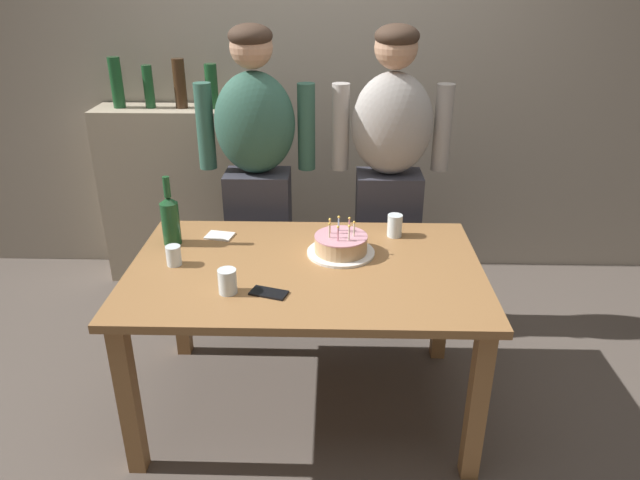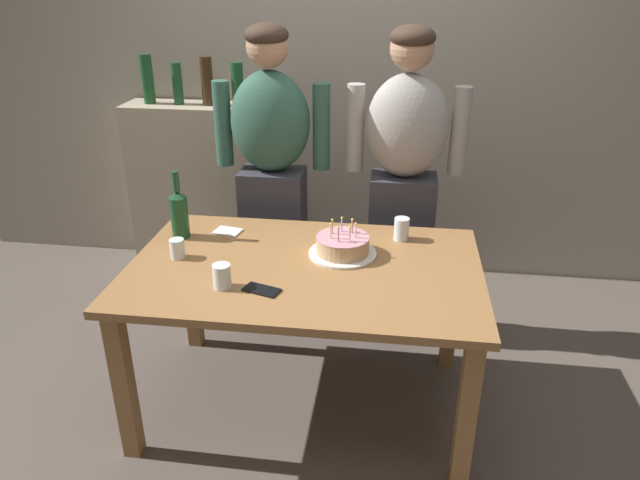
{
  "view_description": "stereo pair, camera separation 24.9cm",
  "coord_description": "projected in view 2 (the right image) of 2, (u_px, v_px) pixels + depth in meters",
  "views": [
    {
      "loc": [
        0.12,
        -2.21,
        1.89
      ],
      "look_at": [
        0.06,
        0.05,
        0.84
      ],
      "focal_mm": 32.91,
      "sensor_mm": 36.0,
      "label": 1
    },
    {
      "loc": [
        0.37,
        -2.19,
        1.89
      ],
      "look_at": [
        0.06,
        0.05,
        0.84
      ],
      "focal_mm": 32.91,
      "sensor_mm": 36.0,
      "label": 2
    }
  ],
  "objects": [
    {
      "name": "ground_plane",
      "position": [
        306.0,
        402.0,
        2.81
      ],
      "size": [
        10.0,
        10.0,
        0.0
      ],
      "primitive_type": "plane",
      "color": "#564C44"
    },
    {
      "name": "back_wall",
      "position": [
        343.0,
        73.0,
        3.66
      ],
      "size": [
        5.2,
        0.1,
        2.6
      ],
      "primitive_type": "cube",
      "color": "#9E9384",
      "rests_on": "ground_plane"
    },
    {
      "name": "dining_table",
      "position": [
        305.0,
        285.0,
        2.54
      ],
      "size": [
        1.5,
        0.96,
        0.74
      ],
      "color": "olive",
      "rests_on": "ground_plane"
    },
    {
      "name": "birthday_cake",
      "position": [
        343.0,
        246.0,
        2.58
      ],
      "size": [
        0.3,
        0.3,
        0.16
      ],
      "color": "white",
      "rests_on": "dining_table"
    },
    {
      "name": "water_glass_near",
      "position": [
        222.0,
        276.0,
        2.31
      ],
      "size": [
        0.07,
        0.07,
        0.1
      ],
      "primitive_type": "cylinder",
      "color": "silver",
      "rests_on": "dining_table"
    },
    {
      "name": "water_glass_far",
      "position": [
        401.0,
        229.0,
        2.72
      ],
      "size": [
        0.07,
        0.07,
        0.11
      ],
      "primitive_type": "cylinder",
      "color": "silver",
      "rests_on": "dining_table"
    },
    {
      "name": "water_glass_side",
      "position": [
        178.0,
        248.0,
        2.55
      ],
      "size": [
        0.06,
        0.06,
        0.09
      ],
      "primitive_type": "cylinder",
      "color": "silver",
      "rests_on": "dining_table"
    },
    {
      "name": "wine_bottle",
      "position": [
        179.0,
        213.0,
        2.72
      ],
      "size": [
        0.08,
        0.08,
        0.32
      ],
      "color": "#194723",
      "rests_on": "dining_table"
    },
    {
      "name": "cell_phone",
      "position": [
        262.0,
        290.0,
        2.3
      ],
      "size": [
        0.16,
        0.11,
        0.01
      ],
      "primitive_type": "cube",
      "rotation": [
        0.0,
        0.0,
        -0.31
      ],
      "color": "black",
      "rests_on": "dining_table"
    },
    {
      "name": "napkin_stack",
      "position": [
        228.0,
        231.0,
        2.81
      ],
      "size": [
        0.14,
        0.12,
        0.01
      ],
      "primitive_type": "cube",
      "rotation": [
        0.0,
        0.0,
        -0.2
      ],
      "color": "white",
      "rests_on": "dining_table"
    },
    {
      "name": "person_man_bearded",
      "position": [
        272.0,
        179.0,
        3.12
      ],
      "size": [
        0.61,
        0.27,
        1.66
      ],
      "rotation": [
        0.0,
        0.0,
        3.14
      ],
      "color": "#33333D",
      "rests_on": "ground_plane"
    },
    {
      "name": "person_woman_cardigan",
      "position": [
        404.0,
        185.0,
        3.04
      ],
      "size": [
        0.61,
        0.27,
        1.66
      ],
      "rotation": [
        0.0,
        0.0,
        3.14
      ],
      "color": "#33333D",
      "rests_on": "ground_plane"
    },
    {
      "name": "shelf_cabinet",
      "position": [
        202.0,
        188.0,
        3.88
      ],
      "size": [
        0.89,
        0.3,
        1.42
      ],
      "color": "tan",
      "rests_on": "ground_plane"
    }
  ]
}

